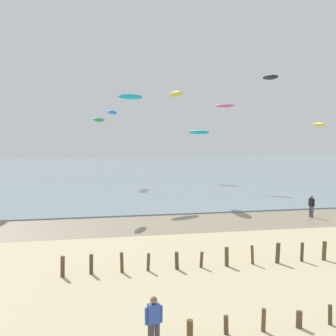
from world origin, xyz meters
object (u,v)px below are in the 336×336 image
(person_mid_beach, at_px, (311,206))
(kite_aloft_9, at_px, (176,94))
(kite_aloft_2, at_px, (319,124))
(kite_aloft_6, at_px, (225,106))
(kite_aloft_3, at_px, (199,132))
(kite_aloft_10, at_px, (112,112))
(kite_aloft_7, at_px, (130,97))
(kite_aloft_11, at_px, (99,120))
(person_by_waterline, at_px, (154,322))
(kite_aloft_0, at_px, (270,77))

(person_mid_beach, bearing_deg, kite_aloft_9, 125.49)
(kite_aloft_2, distance_m, kite_aloft_9, 13.84)
(kite_aloft_2, relative_size, kite_aloft_6, 0.98)
(kite_aloft_3, relative_size, kite_aloft_10, 0.94)
(kite_aloft_6, xyz_separation_m, kite_aloft_7, (-11.65, -7.22, 0.30))
(kite_aloft_2, relative_size, kite_aloft_11, 1.09)
(kite_aloft_7, xyz_separation_m, kite_aloft_10, (-0.82, 13.51, -0.91))
(kite_aloft_2, relative_size, kite_aloft_10, 0.71)
(person_mid_beach, xyz_separation_m, person_by_waterline, (-15.07, -17.41, 0.00))
(kite_aloft_7, bearing_deg, kite_aloft_3, -155.75)
(kite_aloft_6, height_order, kite_aloft_9, kite_aloft_9)
(kite_aloft_7, relative_size, kite_aloft_11, 1.30)
(person_by_waterline, xyz_separation_m, kite_aloft_6, (14.03, 35.27, 8.57))
(kite_aloft_9, height_order, kite_aloft_11, kite_aloft_9)
(kite_aloft_2, bearing_deg, kite_aloft_11, -76.20)
(kite_aloft_2, bearing_deg, kite_aloft_10, -124.74)
(kite_aloft_9, bearing_deg, kite_aloft_11, 128.69)
(person_by_waterline, bearing_deg, kite_aloft_9, 76.51)
(kite_aloft_2, distance_m, kite_aloft_11, 20.69)
(kite_aloft_9, xyz_separation_m, kite_aloft_11, (-7.69, -6.22, -2.70))
(person_by_waterline, distance_m, kite_aloft_10, 42.35)
(person_mid_beach, bearing_deg, kite_aloft_10, 119.23)
(kite_aloft_2, bearing_deg, person_mid_beach, -24.88)
(person_mid_beach, distance_m, kite_aloft_7, 18.79)
(kite_aloft_0, bearing_deg, kite_aloft_2, -18.59)
(person_by_waterline, height_order, kite_aloft_10, kite_aloft_10)
(kite_aloft_3, xyz_separation_m, kite_aloft_9, (-5.77, -12.75, 3.80))
(person_mid_beach, distance_m, kite_aloft_10, 28.80)
(kite_aloft_0, xyz_separation_m, kite_aloft_9, (-12.80, -6.73, -2.67))
(kite_aloft_0, distance_m, kite_aloft_11, 24.82)
(kite_aloft_6, height_order, kite_aloft_11, kite_aloft_6)
(person_by_waterline, xyz_separation_m, kite_aloft_0, (19.72, 35.57, 11.95))
(person_by_waterline, relative_size, kite_aloft_2, 0.74)
(kite_aloft_0, distance_m, kite_aloft_7, 19.14)
(kite_aloft_3, bearing_deg, kite_aloft_10, -135.59)
(kite_aloft_0, relative_size, kite_aloft_3, 0.82)
(kite_aloft_9, distance_m, kite_aloft_11, 10.25)
(kite_aloft_9, bearing_deg, kite_aloft_6, -48.14)
(kite_aloft_10, bearing_deg, kite_aloft_7, -161.00)
(person_by_waterline, relative_size, kite_aloft_9, 0.52)
(kite_aloft_3, xyz_separation_m, kite_aloft_7, (-10.31, -13.54, 3.39))
(kite_aloft_0, distance_m, kite_aloft_10, 19.54)
(kite_aloft_7, distance_m, kite_aloft_10, 13.56)
(kite_aloft_0, distance_m, kite_aloft_2, 12.21)
(kite_aloft_3, xyz_separation_m, kite_aloft_6, (1.34, -6.32, 3.08))
(person_mid_beach, xyz_separation_m, kite_aloft_6, (-1.04, 17.87, 8.57))
(kite_aloft_0, bearing_deg, kite_aloft_10, -127.30)
(kite_aloft_3, distance_m, kite_aloft_11, 23.28)
(kite_aloft_10, xyz_separation_m, kite_aloft_11, (-2.33, -18.93, -1.37))
(kite_aloft_9, xyz_separation_m, kite_aloft_10, (-5.36, 12.72, -1.33))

